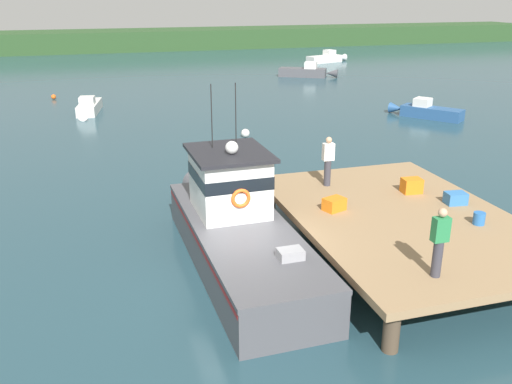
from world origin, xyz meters
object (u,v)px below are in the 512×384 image
moored_boat_far_left (327,58)px  moored_boat_off_the_point (307,72)px  deckhand_by_the_boat (328,160)px  mooring_buoy_outer (245,133)px  main_fishing_boat (236,225)px  moored_boat_near_channel (427,111)px  crate_single_by_cleat (412,186)px  crate_stack_mid_dock (456,198)px  moored_boat_outer_mooring (89,107)px  deckhand_further_back (439,241)px  bait_bucket (479,218)px  crate_stack_near_edge (334,204)px  mooring_buoy_channel_marker (54,97)px

moored_boat_far_left → moored_boat_off_the_point: size_ratio=1.02×
deckhand_by_the_boat → mooring_buoy_outer: deckhand_by_the_boat is taller
main_fishing_boat → moored_boat_near_channel: (15.68, 14.74, -0.62)m
crate_single_by_cleat → crate_stack_mid_dock: 1.44m
crate_stack_mid_dock → moored_boat_off_the_point: crate_stack_mid_dock is taller
deckhand_by_the_boat → moored_boat_outer_mooring: size_ratio=0.37×
deckhand_further_back → moored_boat_outer_mooring: bearing=105.2°
bait_bucket → crate_single_by_cleat: bearing=98.3°
crate_single_by_cleat → crate_stack_near_edge: 3.02m
crate_single_by_cleat → moored_boat_near_channel: size_ratio=0.15×
main_fishing_boat → crate_stack_mid_dock: (6.58, -0.73, 0.37)m
deckhand_by_the_boat → moored_boat_near_channel: bearing=46.7°
deckhand_by_the_boat → mooring_buoy_channel_marker: (-9.58, 25.55, -1.89)m
deckhand_by_the_boat → moored_boat_off_the_point: (11.32, 30.36, -1.61)m
main_fishing_boat → bait_bucket: bearing=-19.7°
crate_stack_near_edge → deckhand_by_the_boat: 2.28m
moored_boat_off_the_point → crate_single_by_cleat: bearing=-105.9°
crate_stack_near_edge → moored_boat_off_the_point: (12.00, 32.43, -0.94)m
mooring_buoy_outer → bait_bucket: bearing=-81.7°
crate_stack_mid_dock → mooring_buoy_channel_marker: 30.90m
deckhand_by_the_boat → moored_boat_near_channel: (12.11, 12.84, -1.67)m
mooring_buoy_channel_marker → moored_boat_off_the_point: bearing=13.0°
main_fishing_boat → mooring_buoy_outer: main_fishing_boat is taller
deckhand_by_the_boat → moored_boat_near_channel: 17.73m
crate_stack_near_edge → deckhand_by_the_boat: deckhand_by_the_boat is taller
moored_boat_off_the_point → moored_boat_outer_mooring: size_ratio=1.13×
mooring_buoy_channel_marker → bait_bucket: bearing=-67.6°
main_fishing_boat → crate_single_by_cleat: bearing=5.0°
deckhand_further_back → moored_boat_far_left: (17.35, 45.81, -1.62)m
mooring_buoy_channel_marker → mooring_buoy_outer: bearing=-54.9°
crate_stack_near_edge → moored_boat_off_the_point: crate_stack_near_edge is taller
crate_stack_mid_dock → moored_boat_outer_mooring: (-10.29, 22.51, -1.00)m
moored_boat_far_left → moored_boat_outer_mooring: (-24.49, -19.57, -0.06)m
crate_stack_near_edge → mooring_buoy_outer: bearing=85.4°
crate_single_by_cleat → mooring_buoy_outer: size_ratio=1.36×
crate_stack_mid_dock → bait_bucket: size_ratio=1.76×
crate_single_by_cleat → deckhand_by_the_boat: bearing=148.5°
moored_boat_outer_mooring → mooring_buoy_channel_marker: moored_boat_outer_mooring is taller
crate_single_by_cleat → moored_boat_outer_mooring: crate_single_by_cleat is taller
deckhand_by_the_boat → crate_stack_near_edge: bearing=-108.1°
crate_single_by_cleat → mooring_buoy_channel_marker: bearing=113.7°
moored_boat_off_the_point → mooring_buoy_outer: moored_boat_off_the_point is taller
moored_boat_near_channel → main_fishing_boat: bearing=-136.8°
deckhand_by_the_boat → moored_boat_off_the_point: bearing=69.5°
bait_bucket → moored_boat_outer_mooring: (-9.96, 24.03, -0.99)m
mooring_buoy_outer → crate_stack_near_edge: bearing=-94.6°
moored_boat_off_the_point → moored_boat_far_left: bearing=57.1°
moored_boat_far_left → mooring_buoy_channel_marker: size_ratio=15.30×
moored_boat_off_the_point → mooring_buoy_outer: size_ratio=11.22×
moored_boat_near_channel → mooring_buoy_channel_marker: moored_boat_near_channel is taller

